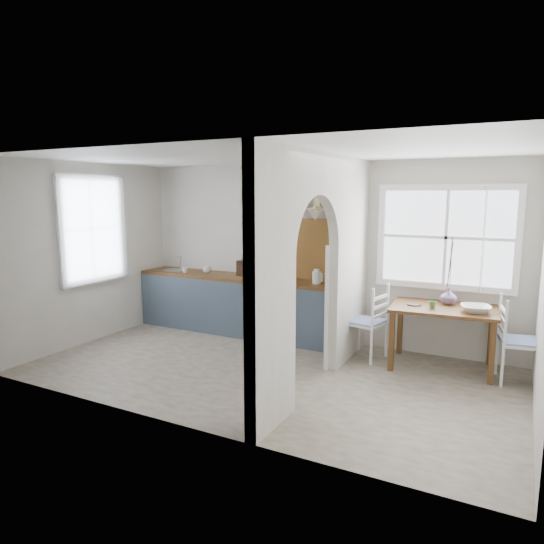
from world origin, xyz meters
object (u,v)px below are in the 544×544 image
at_px(dining_table, 442,337).
at_px(kettle, 317,276).
at_px(chair_right, 521,341).
at_px(chair_left, 365,321).
at_px(vase, 449,296).

relative_size(dining_table, kettle, 6.09).
bearing_deg(chair_right, chair_left, 78.62).
bearing_deg(vase, chair_right, -17.67).
bearing_deg(kettle, chair_left, -10.49).
xyz_separation_m(dining_table, kettle, (-1.75, 0.13, 0.61)).
bearing_deg(chair_left, dining_table, 106.09).
height_order(dining_table, chair_right, chair_right).
bearing_deg(dining_table, chair_right, -10.59).
bearing_deg(chair_right, dining_table, 73.35).
relative_size(kettle, vase, 0.98).
bearing_deg(chair_left, vase, 116.03).
height_order(dining_table, vase, vase).
bearing_deg(chair_left, kettle, -92.25).
xyz_separation_m(chair_left, vase, (0.99, 0.25, 0.39)).
xyz_separation_m(dining_table, chair_right, (0.87, -0.09, 0.11)).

